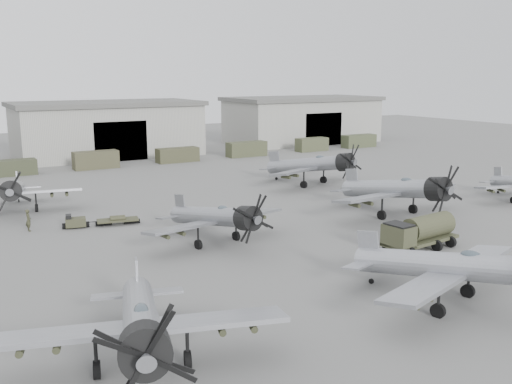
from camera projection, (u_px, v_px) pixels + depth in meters
ground at (364, 262)px, 39.83m from camera, size 220.00×220.00×0.00m
hangar_center at (108, 129)px, 91.28m from camera, size 29.00×14.80×8.70m
hangar_right at (302, 119)px, 110.13m from camera, size 29.00×14.80×8.70m
support_truck_2 at (11, 168)px, 73.79m from camera, size 6.22×2.20×2.03m
support_truck_3 at (96, 160)px, 79.20m from camera, size 6.12×2.20×2.45m
support_truck_4 at (178, 155)px, 85.29m from camera, size 6.31×2.20×2.13m
support_truck_5 at (247, 149)px, 91.17m from camera, size 6.52×2.20×2.35m
support_truck_6 at (312, 145)px, 97.55m from camera, size 5.64×2.20×2.26m
support_truck_7 at (359, 141)px, 102.73m from camera, size 6.50×2.20×2.27m
aircraft_near_0 at (141, 323)px, 24.44m from camera, size 13.00×11.71×5.20m
aircraft_near_1 at (458, 268)px, 31.56m from camera, size 12.91×11.62×5.16m
aircraft_mid_1 at (218, 217)px, 43.39m from camera, size 12.04×10.83×4.78m
aircraft_mid_2 at (400, 190)px, 52.05m from camera, size 14.03×12.63×5.60m
aircraft_far_0 at (14, 190)px, 53.28m from camera, size 12.35×11.11×4.90m
aircraft_far_1 at (315, 165)px, 66.82m from camera, size 13.55×12.21×5.45m
fuel_tanker at (420, 231)px, 42.38m from camera, size 6.74×3.48×2.53m
tug_trailer at (92, 221)px, 48.97m from camera, size 6.20×2.36×1.23m
ground_crew at (28, 220)px, 47.48m from camera, size 0.51×0.72×1.87m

